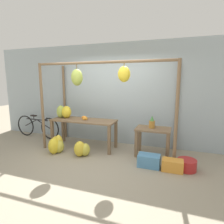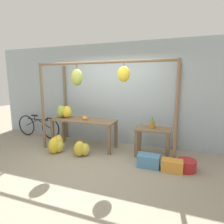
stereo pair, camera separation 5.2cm
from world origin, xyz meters
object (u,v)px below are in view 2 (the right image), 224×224
Objects in this scene: blue_bucket at (186,165)px; fruit_crate_white at (149,161)px; orange_pile at (85,118)px; parked_bicycle at (38,126)px; banana_pile_on_table at (64,112)px; pineapple_cluster at (152,123)px; fruit_crate_purple at (172,166)px; banana_pile_ground_right at (81,149)px; banana_pile_ground_left at (56,145)px.

fruit_crate_white is at bearing -173.18° from blue_bucket.
orange_pile reaches higher than parked_bicycle.
parked_bicycle reaches higher than blue_bucket.
parked_bicycle is at bearing 167.19° from banana_pile_on_table.
pineapple_cluster is 0.73× the size of fruit_crate_purple.
fruit_crate_white is at bearing -13.70° from parked_bicycle.
pineapple_cluster is at bearing -3.95° from parked_bicycle.
parked_bicycle reaches higher than fruit_crate_purple.
blue_bucket is at bearing -10.32° from parked_bicycle.
banana_pile_on_table is 3.34m from blue_bucket.
banana_pile_ground_right is at bearing 178.83° from fruit_crate_white.
banana_pile_on_table is at bearing 165.86° from fruit_crate_white.
banana_pile_on_table reaches higher than banana_pile_ground_right.
banana_pile_ground_right is (-1.58, -0.61, -0.64)m from pineapple_cluster.
pineapple_cluster is 1.18m from blue_bucket.
banana_pile_ground_left is 3.07m from blue_bucket.
banana_pile_on_table is 1.36m from parked_bicycle.
parked_bicycle reaches higher than banana_pile_ground_left.
fruit_crate_purple is (0.52, -0.68, -0.68)m from pineapple_cluster.
banana_pile_ground_right is 2.21m from parked_bicycle.
banana_pile_on_table is 1.05× the size of banana_pile_ground_right.
parked_bicycle is at bearing 169.68° from blue_bucket.
pineapple_cluster is 2.44m from banana_pile_ground_left.
banana_pile_ground_right is at bearing 1.32° from banana_pile_ground_left.
banana_pile_ground_left is 1.16× the size of fruit_crate_purple.
banana_pile_ground_left is 1.05× the size of fruit_crate_white.
fruit_crate_purple is (2.79, -0.05, -0.07)m from banana_pile_ground_left.
pineapple_cluster is 0.18× the size of parked_bicycle.
banana_pile_on_table is 1.57× the size of pineapple_cluster.
pineapple_cluster is at bearing 127.38° from fruit_crate_purple.
parked_bicycle is at bearing 146.67° from banana_pile_ground_left.
fruit_crate_white is 0.48m from fruit_crate_purple.
parked_bicycle is at bearing 176.05° from pineapple_cluster.
fruit_crate_white is at bearing -86.25° from pineapple_cluster.
pineapple_cluster is 1.80m from banana_pile_ground_right.
parked_bicycle is at bearing 166.30° from fruit_crate_white.
orange_pile reaches higher than banana_pile_ground_right.
banana_pile_on_table is at bearing -12.81° from parked_bicycle.
banana_pile_on_table reaches higher than pineapple_cluster.
blue_bucket is at bearing -9.37° from banana_pile_on_table.
banana_pile_on_table is at bearing 144.87° from banana_pile_ground_right.
banana_pile_ground_left is 2.79m from fruit_crate_purple.
orange_pile is (0.64, -0.02, -0.13)m from banana_pile_on_table.
banana_pile_ground_left reaches higher than banana_pile_ground_right.
fruit_crate_purple is at bearing -1.88° from banana_pile_ground_right.
pineapple_cluster is 0.67× the size of banana_pile_ground_right.
parked_bicycle is (-1.20, 0.27, -0.58)m from banana_pile_on_table.
banana_pile_on_table is at bearing -179.44° from pineapple_cluster.
orange_pile is at bearing 108.38° from banana_pile_ground_right.
pineapple_cluster is 0.93m from fruit_crate_white.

